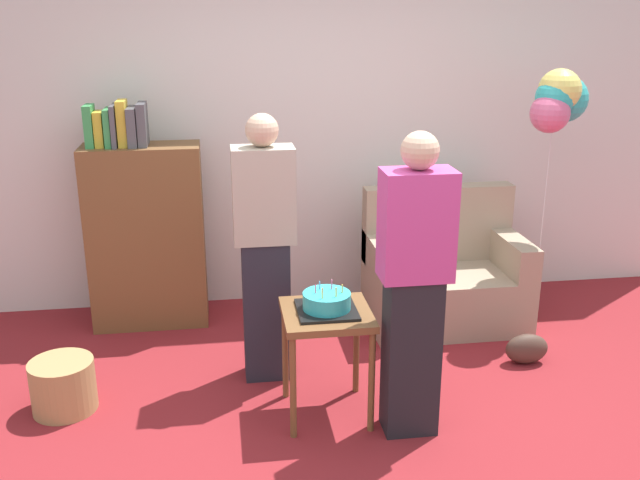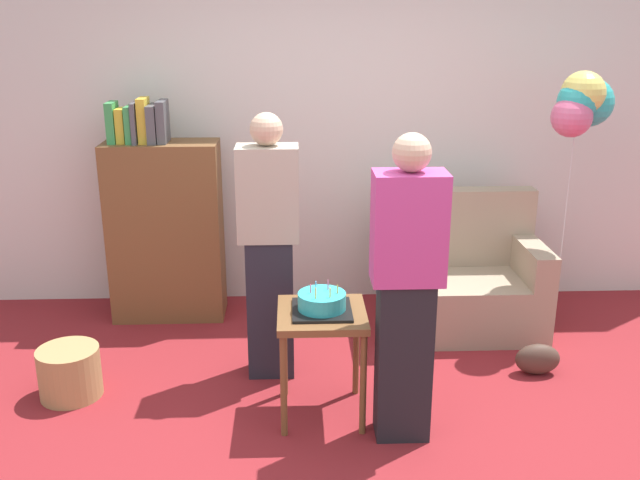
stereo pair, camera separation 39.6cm
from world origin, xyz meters
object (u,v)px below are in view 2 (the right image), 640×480
Objects in this scene: bookshelf at (165,226)px; side_table at (322,328)px; wicker_basket at (70,372)px; handbag at (538,359)px; birthday_cake at (322,303)px; person_blowing_candles at (269,247)px; couch at (460,281)px; person_holding_cake at (406,290)px; balloon_bunch at (582,103)px.

side_table is at bearing -52.65° from bookshelf.
bookshelf is 4.46× the size of wicker_basket.
bookshelf reaches higher than handbag.
birthday_cake is 0.20× the size of person_blowing_candles.
bookshelf is at bearing 172.45° from couch.
person_holding_cake is 2.06m from wicker_basket.
person_holding_cake is at bearing -13.99° from wicker_basket.
balloon_bunch reaches higher than wicker_basket.
bookshelf is 1.77m from birthday_cake.
handbag is at bearing -120.89° from person_holding_cake.
bookshelf is 2.57× the size of side_table.
couch is 0.67× the size of person_blowing_candles.
person_holding_cake is (1.49, -1.63, 0.14)m from bookshelf.
person_holding_cake is at bearing -47.49° from bookshelf.
person_blowing_candles is 0.90× the size of balloon_bunch.
birthday_cake is 1.58m from wicker_basket.
birthday_cake is at bearing -1.69° from person_holding_cake.
couch reaches higher than wicker_basket.
person_blowing_candles is 1.38m from wicker_basket.
bookshelf is 2.71m from handbag.
side_table is 1.74× the size of wicker_basket.
birthday_cake is 1.54m from handbag.
side_table is at bearing -132.46° from couch.
wicker_basket is (-1.89, 0.47, -0.68)m from person_holding_cake.
wicker_basket is 3.58m from balloon_bunch.
couch is at bearing -7.55° from bookshelf.
bookshelf is 1.34m from wicker_basket.
birthday_cake is at bearing -52.95° from side_table.
couch is at bearing 26.21° from person_blowing_candles.
couch is 0.69× the size of bookshelf.
side_table is at bearing -163.74° from handbag.
couch is 1.54m from side_table.
birthday_cake is at bearing -58.52° from person_blowing_candles.
balloon_bunch is at bearing 60.28° from handbag.
person_holding_cake is 5.82× the size of handbag.
person_blowing_candles reaches higher than side_table.
person_blowing_candles is 1.01m from person_holding_cake.
bookshelf reaches higher than birthday_cake.
side_table is at bearing -1.69° from person_holding_cake.
person_holding_cake is 1.35m from handbag.
person_blowing_candles reaches higher than birthday_cake.
person_blowing_candles is at bearing 11.49° from wicker_basket.
birthday_cake is 0.50m from person_holding_cake.
couch is at bearing 169.63° from balloon_bunch.
balloon_bunch is at bearing -110.58° from person_holding_cake.
person_blowing_candles is (-0.29, 0.49, 0.30)m from side_table.
couch is 3.44× the size of birthday_cake.
couch reaches higher than handbag.
birthday_cake is (0.00, -0.00, 0.15)m from side_table.
bookshelf is at bearing 127.35° from side_table.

